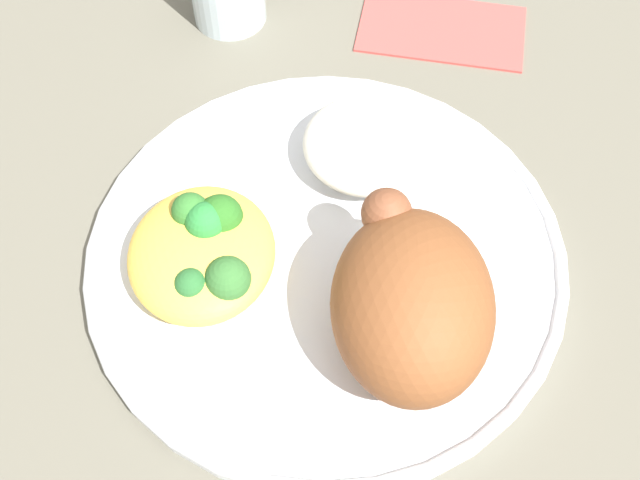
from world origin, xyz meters
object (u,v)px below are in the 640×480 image
(rice_pile, at_px, (361,144))
(napkin, at_px, (437,28))
(mac_cheese_with_broccoli, at_px, (198,250))
(plate, at_px, (320,255))
(roasted_chicken, at_px, (404,302))

(rice_pile, xyz_separation_m, napkin, (0.14, -0.06, -0.03))
(mac_cheese_with_broccoli, bearing_deg, napkin, -35.35)
(rice_pile, relative_size, napkin, 0.66)
(plate, height_order, napkin, plate)
(rice_pile, distance_m, napkin, 0.16)
(rice_pile, distance_m, mac_cheese_with_broccoli, 0.13)
(plate, distance_m, roasted_chicken, 0.09)
(napkin, bearing_deg, plate, 157.57)
(plate, relative_size, mac_cheese_with_broccoli, 3.08)
(mac_cheese_with_broccoli, bearing_deg, plate, -80.09)
(plate, bearing_deg, mac_cheese_with_broccoli, 99.91)
(roasted_chicken, relative_size, rice_pile, 1.43)
(roasted_chicken, distance_m, rice_pile, 0.13)
(roasted_chicken, distance_m, napkin, 0.28)
(plate, bearing_deg, napkin, -22.43)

